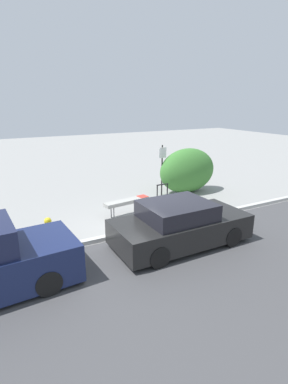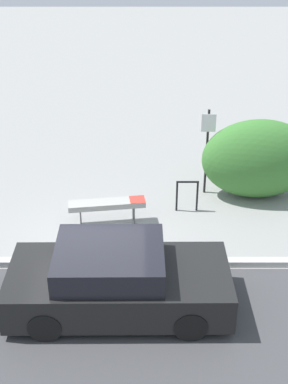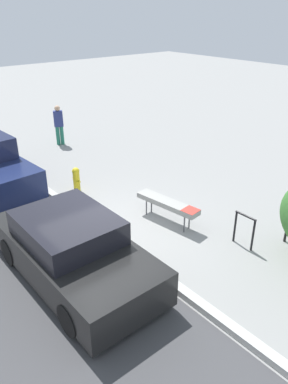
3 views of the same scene
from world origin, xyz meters
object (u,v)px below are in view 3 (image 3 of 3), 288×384
Objects in this scene: fire_hydrant at (76,179)px; bike_rack at (244,227)px; pedestrian at (59,124)px; parked_car_near at (73,250)px; bench at (168,204)px.

bike_rack is at bearing 16.56° from fire_hydrant.
parked_car_near is at bearing -90.71° from pedestrian.
bench is 7.29m from pedestrian.
pedestrian is at bearing 153.25° from parked_car_near.
bench is 2.97m from parked_car_near.
fire_hydrant is at bearing -163.44° from bike_rack.
bench is 2.22× the size of bike_rack.
parked_car_near is at bearing -31.22° from fire_hydrant.
bike_rack reaches higher than bench.
bike_rack is at bearing 9.70° from bench.
parked_car_near reaches higher than fire_hydrant.
bench is 2.40× the size of fire_hydrant.
pedestrian reaches higher than parked_car_near.
parked_car_near is (0.36, -2.95, 0.10)m from bench.
pedestrian is at bearing 165.79° from bench.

